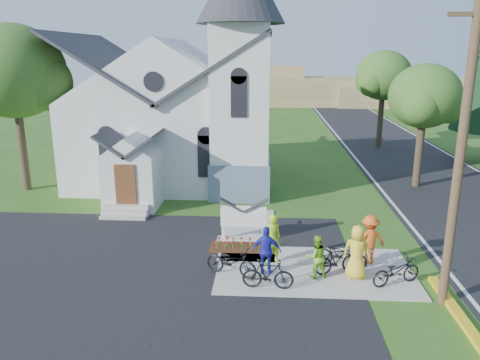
# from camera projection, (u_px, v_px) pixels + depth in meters

# --- Properties ---
(ground) EXTENTS (120.00, 120.00, 0.00)m
(ground) POSITION_uv_depth(u_px,v_px,m) (273.00, 276.00, 16.47)
(ground) COLOR #2E5718
(ground) RESTS_ON ground
(parking_lot) EXTENTS (20.00, 16.00, 0.02)m
(parking_lot) POSITION_uv_depth(u_px,v_px,m) (54.00, 299.00, 14.94)
(parking_lot) COLOR black
(parking_lot) RESTS_ON ground
(road) EXTENTS (8.00, 90.00, 0.02)m
(road) POSITION_uv_depth(u_px,v_px,m) (425.00, 174.00, 30.33)
(road) COLOR black
(road) RESTS_ON ground
(sidewalk) EXTENTS (7.00, 4.00, 0.05)m
(sidewalk) POSITION_uv_depth(u_px,v_px,m) (314.00, 270.00, 16.85)
(sidewalk) COLOR #A29D92
(sidewalk) RESTS_ON ground
(church) EXTENTS (12.35, 12.00, 13.00)m
(church) POSITION_uv_depth(u_px,v_px,m) (179.00, 94.00, 27.41)
(church) COLOR silver
(church) RESTS_ON ground
(church_sign) EXTENTS (2.20, 0.40, 1.70)m
(church_sign) POSITION_uv_depth(u_px,v_px,m) (244.00, 217.00, 19.34)
(church_sign) COLOR #A29D92
(church_sign) RESTS_ON ground
(flower_bed) EXTENTS (2.60, 1.10, 0.07)m
(flower_bed) POSITION_uv_depth(u_px,v_px,m) (242.00, 248.00, 18.74)
(flower_bed) COLOR #381A0F
(flower_bed) RESTS_ON ground
(utility_pole) EXTENTS (3.45, 0.28, 10.00)m
(utility_pole) POSITION_uv_depth(u_px,v_px,m) (465.00, 133.00, 13.29)
(utility_pole) COLOR #4A3225
(utility_pole) RESTS_ON ground
(tree_lot_corner) EXTENTS (5.60, 5.60, 9.15)m
(tree_lot_corner) POSITION_uv_depth(u_px,v_px,m) (13.00, 72.00, 25.15)
(tree_lot_corner) COLOR #33251B
(tree_lot_corner) RESTS_ON ground
(tree_road_near) EXTENTS (4.00, 4.00, 7.05)m
(tree_road_near) POSITION_uv_depth(u_px,v_px,m) (425.00, 97.00, 26.16)
(tree_road_near) COLOR #33251B
(tree_road_near) RESTS_ON ground
(tree_road_mid) EXTENTS (4.40, 4.40, 7.80)m
(tree_road_mid) POSITION_uv_depth(u_px,v_px,m) (384.00, 76.00, 37.53)
(tree_road_mid) COLOR #33251B
(tree_road_mid) RESTS_ON ground
(distant_hills) EXTENTS (61.00, 10.00, 5.60)m
(distant_hills) POSITION_uv_depth(u_px,v_px,m) (292.00, 90.00, 69.93)
(distant_hills) COLOR olive
(distant_hills) RESTS_ON ground
(cyclist_0) EXTENTS (0.80, 0.67, 1.88)m
(cyclist_0) POSITION_uv_depth(u_px,v_px,m) (272.00, 239.00, 17.21)
(cyclist_0) COLOR #A2DB19
(cyclist_0) RESTS_ON sidewalk
(bike_0) EXTENTS (2.05, 1.37, 1.02)m
(bike_0) POSITION_uv_depth(u_px,v_px,m) (232.00, 262.00, 16.30)
(bike_0) COLOR black
(bike_0) RESTS_ON sidewalk
(cyclist_1) EXTENTS (0.87, 0.75, 1.55)m
(cyclist_1) POSITION_uv_depth(u_px,v_px,m) (316.00, 256.00, 16.09)
(cyclist_1) COLOR #6CB221
(cyclist_1) RESTS_ON sidewalk
(bike_1) EXTENTS (1.73, 0.57, 1.03)m
(bike_1) POSITION_uv_depth(u_px,v_px,m) (268.00, 274.00, 15.37)
(bike_1) COLOR black
(bike_1) RESTS_ON sidewalk
(cyclist_2) EXTENTS (1.08, 0.55, 1.77)m
(cyclist_2) POSITION_uv_depth(u_px,v_px,m) (266.00, 251.00, 16.29)
(cyclist_2) COLOR #2223AB
(cyclist_2) RESTS_ON sidewalk
(bike_2) EXTENTS (1.97, 1.20, 0.98)m
(bike_2) POSITION_uv_depth(u_px,v_px,m) (341.00, 254.00, 16.93)
(bike_2) COLOR black
(bike_2) RESTS_ON sidewalk
(cyclist_3) EXTENTS (1.32, 0.94, 1.85)m
(cyclist_3) POSITION_uv_depth(u_px,v_px,m) (370.00, 239.00, 17.16)
(cyclist_3) COLOR #E35819
(cyclist_3) RESTS_ON sidewalk
(bike_3) EXTENTS (1.79, 1.03, 1.04)m
(bike_3) POSITION_uv_depth(u_px,v_px,m) (337.00, 260.00, 16.43)
(bike_3) COLOR black
(bike_3) RESTS_ON sidewalk
(cyclist_4) EXTENTS (1.07, 0.84, 1.93)m
(cyclist_4) POSITION_uv_depth(u_px,v_px,m) (357.00, 252.00, 15.98)
(cyclist_4) COLOR yellow
(cyclist_4) RESTS_ON sidewalk
(bike_4) EXTENTS (1.95, 1.34, 0.97)m
(bike_4) POSITION_uv_depth(u_px,v_px,m) (396.00, 271.00, 15.66)
(bike_4) COLOR black
(bike_4) RESTS_ON sidewalk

